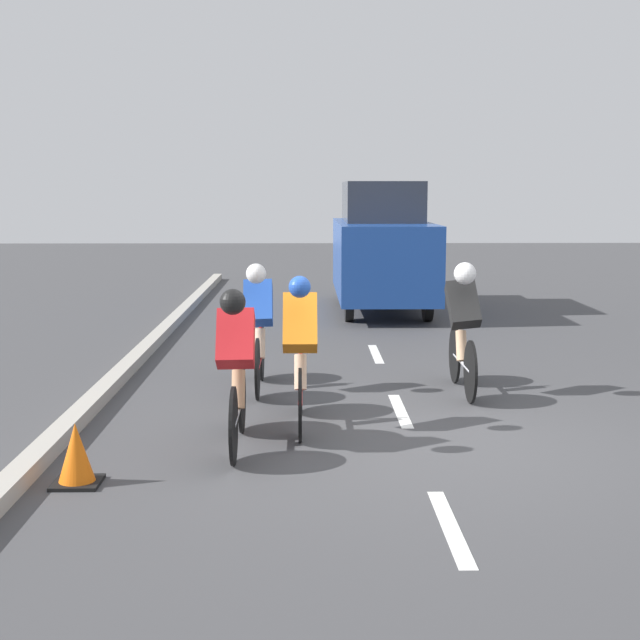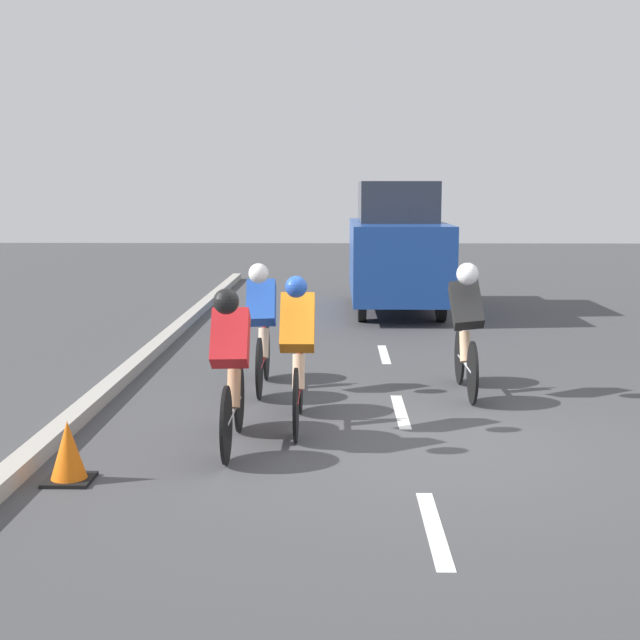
# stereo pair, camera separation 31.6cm
# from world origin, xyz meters

# --- Properties ---
(ground_plane) EXTENTS (60.00, 60.00, 0.00)m
(ground_plane) POSITION_xyz_m (0.00, 0.00, 0.00)
(ground_plane) COLOR #424244
(lane_stripe_near) EXTENTS (0.12, 1.40, 0.01)m
(lane_stripe_near) POSITION_xyz_m (0.00, 2.09, 0.00)
(lane_stripe_near) COLOR white
(lane_stripe_near) RESTS_ON ground
(lane_stripe_mid) EXTENTS (0.12, 1.40, 0.01)m
(lane_stripe_mid) POSITION_xyz_m (0.00, -1.11, 0.00)
(lane_stripe_mid) COLOR white
(lane_stripe_mid) RESTS_ON ground
(lane_stripe_far) EXTENTS (0.12, 1.40, 0.01)m
(lane_stripe_far) POSITION_xyz_m (0.00, -4.31, 0.00)
(lane_stripe_far) COLOR white
(lane_stripe_far) RESTS_ON ground
(curb) EXTENTS (0.20, 27.28, 0.14)m
(curb) POSITION_xyz_m (3.20, -1.11, 0.07)
(curb) COLOR #A8A399
(curb) RESTS_ON ground
(cyclist_orange) EXTENTS (0.32, 1.71, 1.49)m
(cyclist_orange) POSITION_xyz_m (1.03, -0.45, 0.77)
(cyclist_orange) COLOR black
(cyclist_orange) RESTS_ON ground
(cyclist_black) EXTENTS (0.37, 1.69, 1.49)m
(cyclist_black) POSITION_xyz_m (-0.76, -1.87, 0.79)
(cyclist_black) COLOR black
(cyclist_black) RESTS_ON ground
(cyclist_blue) EXTENTS (0.33, 1.67, 1.47)m
(cyclist_blue) POSITION_xyz_m (1.50, -2.06, 0.77)
(cyclist_blue) COLOR black
(cyclist_blue) RESTS_ON ground
(cyclist_red) EXTENTS (0.33, 1.66, 1.45)m
(cyclist_red) POSITION_xyz_m (1.58, 0.25, 0.76)
(cyclist_red) COLOR black
(cyclist_red) RESTS_ON ground
(support_car) EXTENTS (1.70, 4.34, 2.41)m
(support_car) POSITION_xyz_m (-0.46, -8.80, 1.18)
(support_car) COLOR black
(support_car) RESTS_ON ground
(traffic_cone) EXTENTS (0.36, 0.36, 0.49)m
(traffic_cone) POSITION_xyz_m (2.75, 1.16, 0.24)
(traffic_cone) COLOR black
(traffic_cone) RESTS_ON ground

